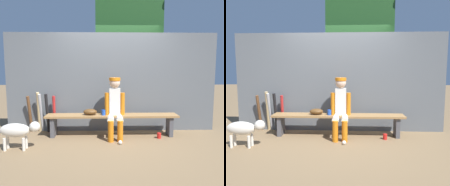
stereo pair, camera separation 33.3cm
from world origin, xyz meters
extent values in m
plane|color=brown|center=(0.00, 0.00, 0.00)|extent=(30.00, 30.00, 0.00)
cube|color=#595E63|center=(0.00, 0.39, 1.09)|extent=(4.63, 0.03, 2.17)
cube|color=olive|center=(0.00, 0.00, 0.43)|extent=(2.71, 0.36, 0.04)
cube|color=#4C4C51|center=(-1.21, 0.00, 0.20)|extent=(0.08, 0.29, 0.41)
cube|color=#4C4C51|center=(1.21, 0.00, 0.20)|extent=(0.08, 0.29, 0.41)
cube|color=silver|center=(0.06, 0.00, 0.72)|extent=(0.22, 0.13, 0.55)
sphere|color=beige|center=(0.06, 0.00, 1.10)|extent=(0.22, 0.22, 0.22)
cylinder|color=orange|center=(0.06, 0.00, 1.18)|extent=(0.23, 0.23, 0.06)
cylinder|color=silver|center=(-0.03, -0.19, 0.41)|extent=(0.13, 0.38, 0.13)
cylinder|color=orange|center=(-0.03, -0.38, 0.20)|extent=(0.11, 0.11, 0.41)
cylinder|color=orange|center=(-0.10, -0.02, 0.67)|extent=(0.09, 0.09, 0.47)
cylinder|color=silver|center=(0.15, -0.19, 0.41)|extent=(0.13, 0.38, 0.13)
cylinder|color=orange|center=(0.15, -0.38, 0.20)|extent=(0.11, 0.11, 0.41)
cylinder|color=orange|center=(0.22, -0.02, 0.67)|extent=(0.09, 0.09, 0.47)
ellipsoid|color=#593819|center=(-0.45, 0.00, 0.51)|extent=(0.28, 0.20, 0.12)
cylinder|color=#B22323|center=(-1.26, 0.27, 0.41)|extent=(0.09, 0.16, 0.81)
cylinder|color=black|center=(-1.39, 0.22, 0.43)|extent=(0.07, 0.22, 0.87)
cylinder|color=#B7B7BC|center=(-1.54, 0.30, 0.43)|extent=(0.07, 0.27, 0.86)
cylinder|color=tan|center=(-1.59, 0.29, 0.45)|extent=(0.10, 0.25, 0.90)
cylinder|color=brown|center=(-1.78, 0.29, 0.41)|extent=(0.09, 0.22, 0.81)
sphere|color=white|center=(0.14, -0.52, 0.04)|extent=(0.07, 0.07, 0.07)
cylinder|color=red|center=(0.94, -0.20, 0.06)|extent=(0.08, 0.08, 0.11)
cylinder|color=#1E47AD|center=(-0.18, -0.05, 0.50)|extent=(0.08, 0.08, 0.11)
cylinder|color=#3F3F42|center=(-0.27, 1.29, 1.11)|extent=(0.10, 0.10, 2.22)
cylinder|color=#3F3F42|center=(1.24, 1.29, 1.11)|extent=(0.10, 0.10, 2.22)
cube|color=#1E471E|center=(0.49, 1.29, 2.67)|extent=(1.75, 0.08, 0.91)
ellipsoid|color=beige|center=(-1.68, -0.73, 0.34)|extent=(0.52, 0.20, 0.24)
sphere|color=beige|center=(-1.34, -0.73, 0.40)|extent=(0.18, 0.18, 0.18)
cylinder|color=beige|center=(-1.52, -0.67, 0.11)|extent=(0.05, 0.05, 0.22)
cylinder|color=beige|center=(-1.52, -0.79, 0.11)|extent=(0.05, 0.05, 0.22)
cylinder|color=beige|center=(-1.84, -0.67, 0.11)|extent=(0.05, 0.05, 0.22)
cylinder|color=beige|center=(-1.84, -0.79, 0.11)|extent=(0.05, 0.05, 0.22)
camera|label=1|loc=(-0.11, -4.33, 1.37)|focal=34.18mm
camera|label=2|loc=(0.22, -4.32, 1.37)|focal=34.18mm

